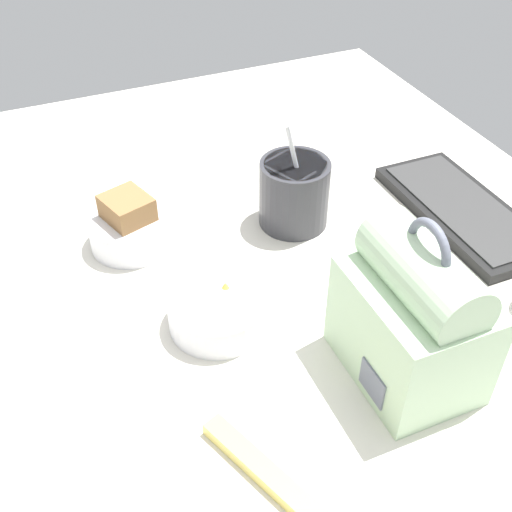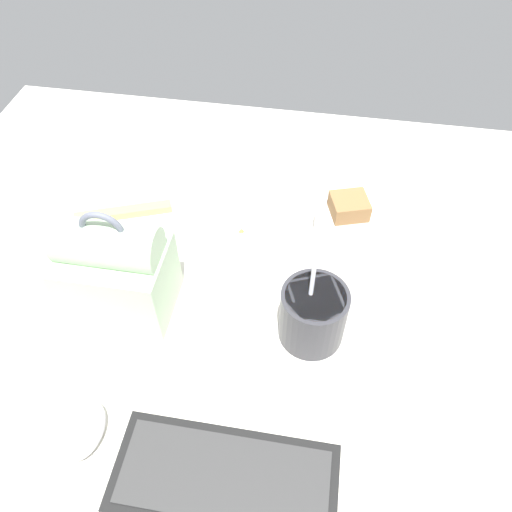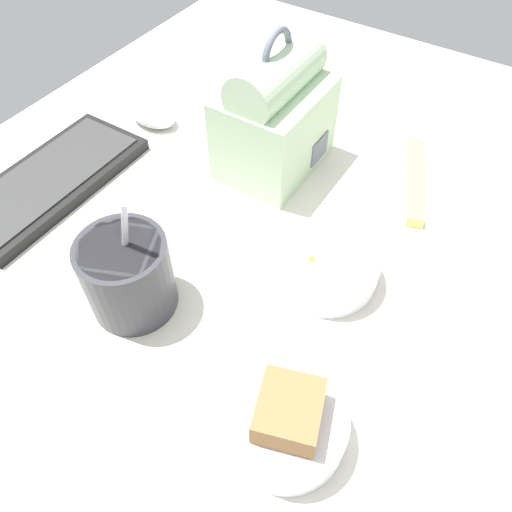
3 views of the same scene
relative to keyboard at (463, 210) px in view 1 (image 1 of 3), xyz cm
name	(u,v)px [view 1 (image 1 of 3)]	position (x,y,z in cm)	size (l,w,h in cm)	color
desk_surface	(270,296)	(4.08, -35.51, -2.02)	(140.00, 110.00, 2.00)	silver
keyboard	(463,210)	(0.00, 0.00, 0.00)	(30.57, 13.71, 2.10)	black
lunch_bag	(413,317)	(23.18, -26.33, 7.90)	(17.12, 13.02, 22.38)	#B7D6AD
soup_cup	(294,192)	(-9.28, -25.58, 4.55)	(10.78, 10.78, 17.83)	#333338
bento_bowl_sandwich	(130,227)	(-13.77, -50.46, 2.14)	(12.30, 12.30, 8.46)	silver
bento_bowl_snacks	(218,311)	(7.18, -44.36, 1.39)	(12.87, 12.87, 5.68)	silver
chopstick_case	(273,480)	(31.10, -47.30, -0.22)	(19.01, 9.25, 1.60)	#EFD666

